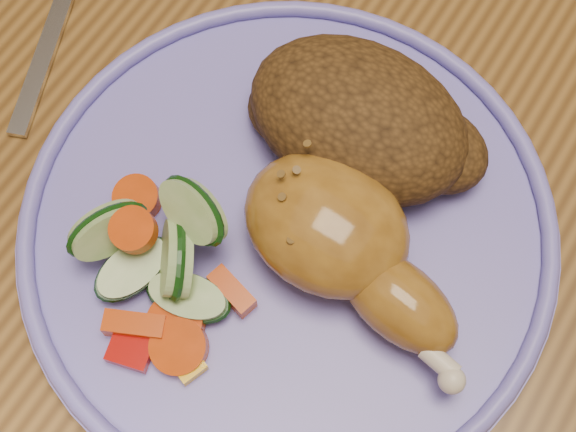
# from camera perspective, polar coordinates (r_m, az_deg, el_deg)

# --- Properties ---
(ground) EXTENTS (4.00, 4.00, 0.00)m
(ground) POSITION_cam_1_polar(r_m,az_deg,el_deg) (1.21, 6.12, -10.82)
(ground) COLOR #4F341B
(ground) RESTS_ON ground
(dining_table) EXTENTS (0.90, 1.40, 0.75)m
(dining_table) POSITION_cam_1_polar(r_m,az_deg,el_deg) (0.58, 12.67, 2.62)
(dining_table) COLOR brown
(dining_table) RESTS_ON ground
(plate) EXTENTS (0.30, 0.30, 0.01)m
(plate) POSITION_cam_1_polar(r_m,az_deg,el_deg) (0.45, 0.00, -1.01)
(plate) COLOR #7066CA
(plate) RESTS_ON dining_table
(plate_rim) EXTENTS (0.30, 0.30, 0.01)m
(plate_rim) POSITION_cam_1_polar(r_m,az_deg,el_deg) (0.44, 0.00, -0.49)
(plate_rim) COLOR #7066CA
(plate_rim) RESTS_ON plate
(chicken_leg) EXTENTS (0.15, 0.08, 0.05)m
(chicken_leg) POSITION_cam_1_polar(r_m,az_deg,el_deg) (0.42, 3.99, -1.91)
(chicken_leg) COLOR #9B6720
(chicken_leg) RESTS_ON plate
(rice_pilaf) EXTENTS (0.14, 0.09, 0.06)m
(rice_pilaf) POSITION_cam_1_polar(r_m,az_deg,el_deg) (0.45, 5.35, 6.68)
(rice_pilaf) COLOR #482D12
(rice_pilaf) RESTS_ON plate
(vegetable_pile) EXTENTS (0.11, 0.11, 0.05)m
(vegetable_pile) POSITION_cam_1_polar(r_m,az_deg,el_deg) (0.43, -9.09, -3.46)
(vegetable_pile) COLOR #A50A05
(vegetable_pile) RESTS_ON plate
(fork) EXTENTS (0.07, 0.15, 0.00)m
(fork) POSITION_cam_1_polar(r_m,az_deg,el_deg) (0.54, -16.29, 12.79)
(fork) COLOR silver
(fork) RESTS_ON dining_table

